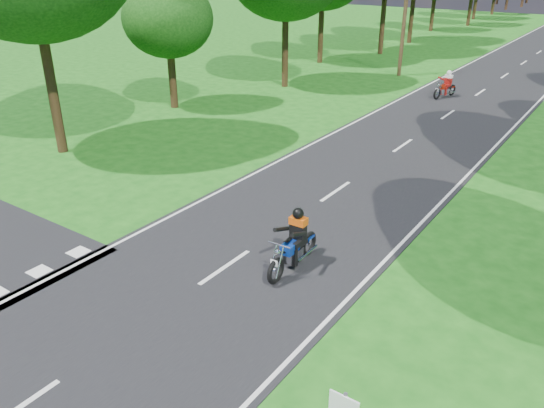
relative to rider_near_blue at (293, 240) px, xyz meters
The scene contains 4 objects.
ground 3.43m from the rider_near_blue, 116.35° to the right, with size 160.00×160.00×0.00m, color #165313.
telegraph_pole 26.31m from the rider_near_blue, 106.64° to the left, with size 1.20×0.26×8.00m.
rider_near_blue is the anchor object (origin of this frame).
rider_far_red 20.77m from the rider_near_blue, 97.92° to the left, with size 0.61×1.83×1.52m, color #A11C0C, non-canonical shape.
Camera 1 is at (7.77, -7.02, 7.37)m, focal length 35.00 mm.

